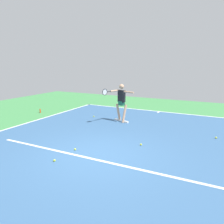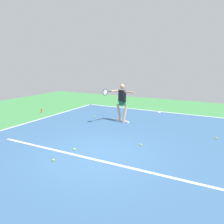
{
  "view_description": "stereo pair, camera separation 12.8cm",
  "coord_description": "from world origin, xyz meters",
  "views": [
    {
      "loc": [
        -3.31,
        5.47,
        2.75
      ],
      "look_at": [
        0.51,
        -1.96,
        0.9
      ],
      "focal_mm": 35.83,
      "sensor_mm": 36.0,
      "label": 1
    },
    {
      "loc": [
        -3.42,
        5.41,
        2.75
      ],
      "look_at": [
        0.51,
        -1.96,
        0.9
      ],
      "focal_mm": 35.83,
      "sensor_mm": 36.0,
      "label": 2
    }
  ],
  "objects": [
    {
      "name": "tennis_ball_near_player",
      "position": [
        -3.15,
        -3.29,
        0.03
      ],
      "size": [
        0.07,
        0.07,
        0.07
      ],
      "primitive_type": "sphere",
      "color": "yellow",
      "rests_on": "ground_plane"
    },
    {
      "name": "water_bottle",
      "position": [
        5.84,
        -3.55,
        0.11
      ],
      "size": [
        0.07,
        0.07,
        0.22
      ],
      "primitive_type": "cylinder",
      "color": "#D84C1E",
      "rests_on": "ground_plane"
    },
    {
      "name": "tennis_ball_by_baseline",
      "position": [
        0.84,
        0.97,
        0.03
      ],
      "size": [
        0.07,
        0.07,
        0.07
      ],
      "primitive_type": "sphere",
      "color": "#CCE033",
      "rests_on": "ground_plane"
    },
    {
      "name": "tennis_ball_far_corner",
      "position": [
        -0.91,
        -1.35,
        0.03
      ],
      "size": [
        0.07,
        0.07,
        0.07
      ],
      "primitive_type": "sphere",
      "color": "yellow",
      "rests_on": "ground_plane"
    },
    {
      "name": "ground_plane",
      "position": [
        0.0,
        0.0,
        0.0
      ],
      "size": [
        23.0,
        23.0,
        0.0
      ],
      "primitive_type": "plane",
      "color": "#428E4C"
    },
    {
      "name": "tennis_player",
      "position": [
        1.02,
        -3.88,
        1.03
      ],
      "size": [
        1.2,
        1.18,
        1.8
      ],
      "rotation": [
        0.0,
        0.0,
        -0.32
      ],
      "color": "tan",
      "rests_on": "ground_plane"
    },
    {
      "name": "court_surface",
      "position": [
        0.0,
        0.0,
        0.0
      ],
      "size": [
        9.7,
        13.97,
        0.0
      ],
      "primitive_type": "cube",
      "color": "#38608E",
      "rests_on": "ground_plane"
    },
    {
      "name": "tennis_ball_centre_court",
      "position": [
        2.64,
        -4.07,
        0.03
      ],
      "size": [
        0.07,
        0.07,
        0.07
      ],
      "primitive_type": "sphere",
      "color": "#CCE033",
      "rests_on": "ground_plane"
    },
    {
      "name": "court_line_service",
      "position": [
        0.0,
        0.33,
        0.0
      ],
      "size": [
        7.28,
        0.1,
        0.01
      ],
      "primitive_type": "cube",
      "color": "white",
      "rests_on": "ground_plane"
    },
    {
      "name": "court_line_centre_mark",
      "position": [
        0.0,
        -6.73,
        0.0
      ],
      "size": [
        0.1,
        0.3,
        0.01
      ],
      "primitive_type": "cube",
      "color": "white",
      "rests_on": "ground_plane"
    },
    {
      "name": "court_line_baseline_near",
      "position": [
        0.0,
        -6.93,
        0.0
      ],
      "size": [
        9.7,
        0.1,
        0.01
      ],
      "primitive_type": "cube",
      "color": "white",
      "rests_on": "ground_plane"
    },
    {
      "name": "tennis_ball_near_service_line",
      "position": [
        0.82,
        0.02,
        0.03
      ],
      "size": [
        0.07,
        0.07,
        0.07
      ],
      "primitive_type": "sphere",
      "color": "#C6E53D",
      "rests_on": "ground_plane"
    }
  ]
}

